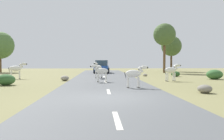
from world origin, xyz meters
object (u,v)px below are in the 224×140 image
Objects in this scene: zebra_3 at (16,69)px; car_0 at (102,67)px; zebra_2 at (101,71)px; rock_1 at (205,89)px; tree_3 at (171,46)px; rock_2 at (65,78)px; tree_2 at (0,45)px; bush_3 at (6,80)px; zebra_1 at (171,70)px; bush_1 at (215,74)px; zebra_0 at (98,68)px; rock_0 at (145,75)px; zebra_4 at (135,74)px; tree_1 at (164,35)px; bush_0 at (176,74)px.

zebra_3 is 12.89m from car_0.
rock_1 is at bearing -144.88° from zebra_2.
zebra_2 is at bearing -120.09° from tree_3.
tree_2 is at bearing 125.93° from rock_2.
rock_1 is at bearing 107.78° from car_0.
car_0 reaches higher than bush_3.
zebra_1 is 5.02m from bush_1.
zebra_3 is 0.26× the size of tree_2.
rock_2 is (-13.46, -1.02, -0.22)m from bush_1.
tree_2 is (-7.33, 14.37, 3.13)m from zebra_3.
rock_2 is at bearing -54.07° from tree_2.
zebra_1 is at bearing -107.02° from tree_3.
zebra_0 is 6.94m from zebra_1.
rock_0 is at bearing 38.87° from bush_3.
rock_0 is 9.75m from rock_2.
zebra_4 is (1.99, -4.10, 0.01)m from zebra_2.
zebra_3 is 2.29× the size of rock_2.
zebra_0 is at bearing 66.94° from zebra_3.
zebra_2 reaches higher than rock_1.
tree_1 is (9.18, 15.34, 4.55)m from zebra_2.
zebra_0 is 7.62m from zebra_3.
bush_1 is 1.17× the size of bush_3.
rock_2 is (4.81, -2.38, -0.73)m from zebra_3.
zebra_1 is (6.04, -3.40, -0.11)m from zebra_0.
tree_2 is 26.91m from tree_3.
bush_3 is at bearing -92.76° from zebra_1.
tree_1 is 5.58m from tree_3.
tree_2 is at bearing 152.95° from bush_0.
rock_2 is at bearing -175.68° from bush_1.
zebra_1 is 1.04× the size of zebra_4.
zebra_2 is 14.33m from car_0.
rock_2 is at bearing -128.86° from tree_3.
tree_1 is (8.99, 1.01, 4.58)m from car_0.
bush_0 is at bearing -13.56° from rock_0.
car_0 is at bearing 136.10° from bush_0.
bush_3 is (-6.73, -16.02, -0.47)m from car_0.
zebra_2 reaches higher than rock_2.
bush_3 is at bearing -134.36° from rock_2.
tree_3 is (9.69, 24.26, 3.26)m from zebra_4.
tree_1 reaches higher than zebra_0.
bush_1 is at bearing -94.19° from tree_3.
bush_0 is 0.65× the size of bush_1.
tree_2 is at bearing -176.76° from tree_3.
zebra_3 is at bearing -118.47° from zebra_1.
zebra_2 is 6.77m from bush_3.
zebra_4 reaches higher than bush_0.
tree_1 is at bearing 47.73° from rock_2.
tree_1 reaches higher than rock_2.
zebra_0 is at bearing -168.24° from zebra_4.
tree_1 is at bearing 151.84° from zebra_1.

